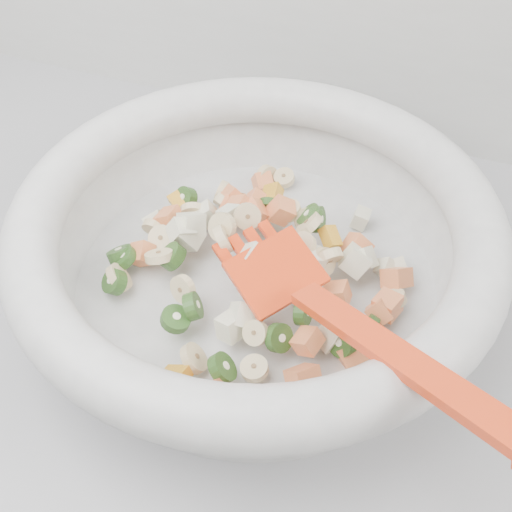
% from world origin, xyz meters
% --- Properties ---
extents(counter, '(2.00, 0.60, 0.90)m').
position_xyz_m(counter, '(0.00, 1.45, 0.45)').
color(counter, '#9E9EA3').
rests_on(counter, ground).
extents(mixing_bowl, '(0.48, 0.44, 0.16)m').
position_xyz_m(mixing_bowl, '(-0.08, 1.43, 0.97)').
color(mixing_bowl, silver).
rests_on(mixing_bowl, counter).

